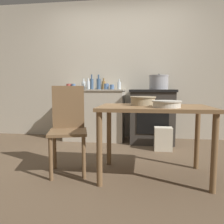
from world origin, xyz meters
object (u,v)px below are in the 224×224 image
at_px(chair, 68,126).
at_px(bottle_center, 104,85).
at_px(bottle_left, 88,85).
at_px(mixing_bowl_small, 167,104).
at_px(cup_mid_right, 106,86).
at_px(stock_pot, 159,82).
at_px(work_table, 154,117).
at_px(bottle_far_left, 99,84).
at_px(cup_end_right, 112,87).
at_px(bottle_center_left, 92,84).
at_px(cup_far_right, 69,87).
at_px(flour_sack, 163,139).
at_px(stove, 152,116).
at_px(cup_right, 73,87).
at_px(bottle_center_right, 84,85).
at_px(bottle_mid_left, 119,85).
at_px(mixing_bowl_large, 143,100).

xyz_separation_m(chair, bottle_center, (0.09, 1.76, 0.48)).
bearing_deg(bottle_center, bottle_left, -169.01).
relative_size(mixing_bowl_small, bottle_center, 1.34).
bearing_deg(cup_mid_right, stock_pot, 1.10).
bearing_deg(stock_pot, work_table, -95.78).
relative_size(bottle_far_left, cup_end_right, 3.27).
relative_size(work_table, bottle_left, 5.44).
distance_m(bottle_center_left, cup_far_right, 0.41).
distance_m(stock_pot, cup_mid_right, 0.90).
relative_size(flour_sack, stock_pot, 1.07).
bearing_deg(stove, mixing_bowl_small, -87.99).
relative_size(bottle_center_left, cup_far_right, 2.73).
bearing_deg(stove, bottle_left, 170.42).
relative_size(work_table, bottle_center_left, 4.23).
height_order(stove, mixing_bowl_small, stove).
bearing_deg(cup_right, bottle_center_left, 35.37).
relative_size(bottle_center_right, cup_mid_right, 2.01).
xyz_separation_m(flour_sack, cup_right, (-1.51, 0.40, 0.79)).
distance_m(bottle_left, bottle_center_left, 0.15).
xyz_separation_m(bottle_far_left, bottle_mid_left, (0.38, 0.03, -0.03)).
bearing_deg(cup_right, cup_far_right, 160.35).
distance_m(mixing_bowl_large, cup_far_right, 1.89).
xyz_separation_m(bottle_far_left, cup_mid_right, (0.18, -0.21, -0.05)).
height_order(mixing_bowl_large, bottle_center, bottle_center).
relative_size(chair, bottle_mid_left, 5.07).
bearing_deg(mixing_bowl_large, cup_mid_right, 113.69).
bearing_deg(mixing_bowl_large, bottle_mid_left, 104.51).
height_order(mixing_bowl_small, bottle_mid_left, bottle_mid_left).
distance_m(bottle_left, cup_end_right, 0.55).
bearing_deg(bottle_center_left, stock_pot, -3.78).
bearing_deg(cup_far_right, bottle_center, 30.99).
relative_size(chair, flour_sack, 2.73).
bearing_deg(bottle_far_left, cup_mid_right, -49.88).
distance_m(flour_sack, mixing_bowl_small, 1.33).
bearing_deg(chair, bottle_center, 71.08).
bearing_deg(cup_right, mixing_bowl_small, -48.00).
relative_size(bottle_center, bottle_center_right, 1.03).
bearing_deg(flour_sack, mixing_bowl_small, -94.41).
xyz_separation_m(stove, bottle_far_left, (-0.98, 0.20, 0.56)).
height_order(mixing_bowl_large, cup_far_right, cup_far_right).
bearing_deg(cup_end_right, chair, -101.32).
relative_size(flour_sack, bottle_mid_left, 1.86).
bearing_deg(bottle_left, mixing_bowl_large, -58.50).
relative_size(stove, bottle_center_left, 3.44).
distance_m(mixing_bowl_small, bottle_far_left, 2.17).
bearing_deg(bottle_mid_left, work_table, -72.79).
relative_size(bottle_left, bottle_center_right, 1.03).
height_order(work_table, bottle_left, bottle_left).
bearing_deg(cup_right, stove, 4.92).
distance_m(stove, bottle_far_left, 1.14).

